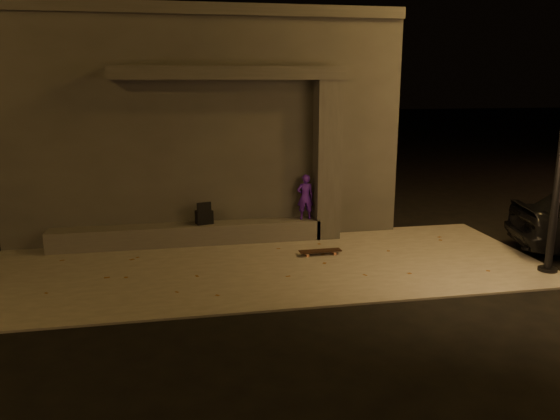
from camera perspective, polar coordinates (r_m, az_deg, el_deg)
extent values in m
plane|color=black|center=(9.13, 0.71, -10.00)|extent=(120.00, 120.00, 0.00)
cube|color=slate|center=(10.96, -1.40, -5.83)|extent=(11.00, 4.40, 0.04)
cube|color=#3A3734|center=(14.76, -8.28, 9.26)|extent=(9.00, 5.00, 5.20)
cube|color=#3A3734|center=(12.37, -8.09, 20.11)|extent=(9.00, 0.30, 0.25)
cube|color=#4D4A45|center=(12.42, -9.60, -2.50)|extent=(6.00, 0.55, 0.45)
cube|color=#3A3734|center=(12.56, 4.92, 5.16)|extent=(0.55, 0.55, 3.60)
cube|color=#3A3734|center=(12.07, -5.37, 14.06)|extent=(5.00, 0.70, 0.28)
imported|color=#4719A3|center=(12.58, 2.66, 1.39)|extent=(0.40, 0.28, 1.05)
cube|color=black|center=(12.34, -7.93, -0.75)|extent=(0.41, 0.32, 0.30)
cube|color=black|center=(12.28, -7.96, 0.41)|extent=(0.32, 0.13, 0.21)
cube|color=black|center=(11.55, 4.23, -4.28)|extent=(0.90, 0.26, 0.02)
cylinder|color=#D98256|center=(11.73, 5.50, -4.32)|extent=(0.06, 0.04, 0.06)
cylinder|color=#D98256|center=(11.57, 5.76, -4.57)|extent=(0.06, 0.04, 0.06)
cylinder|color=#D98256|center=(11.56, 2.69, -4.53)|extent=(0.06, 0.04, 0.06)
cylinder|color=#D98256|center=(11.41, 2.91, -4.79)|extent=(0.06, 0.04, 0.06)
cube|color=#99999E|center=(11.64, 5.63, -4.27)|extent=(0.06, 0.18, 0.02)
cube|color=#99999E|center=(11.47, 2.80, -4.48)|extent=(0.06, 0.18, 0.02)
cylinder|color=black|center=(11.81, 26.16, -5.66)|extent=(0.36, 0.36, 0.10)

